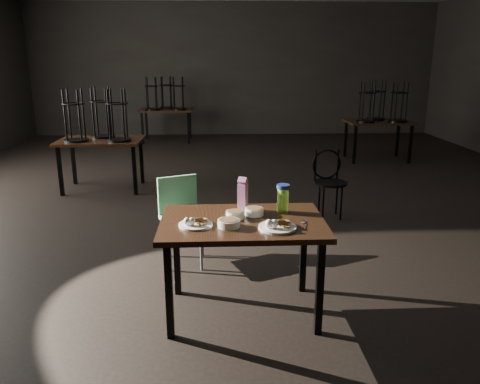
{
  "coord_description": "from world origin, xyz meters",
  "views": [
    {
      "loc": [
        -0.41,
        -5.98,
        1.89
      ],
      "look_at": [
        -0.24,
        -2.36,
        0.85
      ],
      "focal_mm": 35.0,
      "sensor_mm": 36.0,
      "label": 1
    }
  ],
  "objects": [
    {
      "name": "room",
      "position": [
        -0.06,
        0.01,
        2.33
      ],
      "size": [
        12.0,
        12.04,
        3.22
      ],
      "color": "black",
      "rests_on": "ground"
    },
    {
      "name": "main_table",
      "position": [
        -0.24,
        -2.76,
        0.67
      ],
      "size": [
        1.2,
        0.8,
        0.75
      ],
      "color": "black",
      "rests_on": "ground"
    },
    {
      "name": "plate_left",
      "position": [
        -0.58,
        -2.86,
        0.77
      ],
      "size": [
        0.24,
        0.24,
        0.08
      ],
      "color": "white",
      "rests_on": "main_table"
    },
    {
      "name": "plate_right",
      "position": [
        -0.01,
        -2.95,
        0.77
      ],
      "size": [
        0.27,
        0.27,
        0.09
      ],
      "color": "white",
      "rests_on": "main_table"
    },
    {
      "name": "bowl_near",
      "position": [
        -0.3,
        -2.71,
        0.78
      ],
      "size": [
        0.14,
        0.14,
        0.05
      ],
      "color": "white",
      "rests_on": "main_table"
    },
    {
      "name": "bowl_far",
      "position": [
        -0.15,
        -2.65,
        0.78
      ],
      "size": [
        0.14,
        0.14,
        0.06
      ],
      "color": "white",
      "rests_on": "main_table"
    },
    {
      "name": "bowl_big",
      "position": [
        -0.35,
        -2.9,
        0.78
      ],
      "size": [
        0.16,
        0.16,
        0.05
      ],
      "color": "white",
      "rests_on": "main_table"
    },
    {
      "name": "juice_carton",
      "position": [
        -0.23,
        -2.52,
        0.87
      ],
      "size": [
        0.09,
        0.09,
        0.26
      ],
      "color": "#901A6B",
      "rests_on": "main_table"
    },
    {
      "name": "water_bottle",
      "position": [
        0.07,
        -2.59,
        0.86
      ],
      "size": [
        0.1,
        0.1,
        0.22
      ],
      "color": "#95E242",
      "rests_on": "main_table"
    },
    {
      "name": "spoon",
      "position": [
        0.19,
        -2.84,
        0.75
      ],
      "size": [
        0.05,
        0.17,
        0.01
      ],
      "color": "silver",
      "rests_on": "main_table"
    },
    {
      "name": "bentwood_chair",
      "position": [
        0.93,
        -0.52,
        0.49
      ],
      "size": [
        0.41,
        0.4,
        0.82
      ],
      "rotation": [
        0.0,
        0.0,
        0.16
      ],
      "color": "black",
      "rests_on": "ground"
    },
    {
      "name": "school_chair",
      "position": [
        -0.77,
        -1.79,
        0.5
      ],
      "size": [
        0.5,
        0.5,
        0.82
      ],
      "rotation": [
        0.0,
        0.0,
        0.4
      ],
      "color": "#6BA67D",
      "rests_on": "ground"
    },
    {
      "name": "bg_table_left",
      "position": [
        -2.12,
        0.83,
        0.78
      ],
      "size": [
        1.2,
        0.8,
        1.48
      ],
      "color": "black",
      "rests_on": "ground"
    },
    {
      "name": "bg_table_right",
      "position": [
        2.61,
        2.7,
        0.78
      ],
      "size": [
        1.2,
        0.8,
        1.48
      ],
      "color": "black",
      "rests_on": "ground"
    },
    {
      "name": "bg_table_far",
      "position": [
        -1.6,
        4.99,
        0.78
      ],
      "size": [
        1.2,
        0.8,
        1.48
      ],
      "color": "black",
      "rests_on": "ground"
    }
  ]
}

